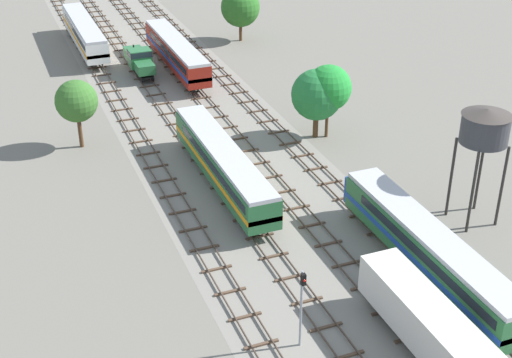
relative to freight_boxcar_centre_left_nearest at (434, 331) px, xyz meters
name	(u,v)px	position (x,y,z in m)	size (l,w,h in m)	color
ground_plane	(196,119)	(-2.34, 41.75, -2.45)	(480.00, 480.00, 0.00)	slate
ballast_bed	(196,119)	(-2.34, 41.75, -2.45)	(18.00, 176.00, 0.01)	gray
track_far_left	(131,124)	(-9.34, 42.75, -2.31)	(2.40, 126.00, 0.29)	#47382D
track_left	(173,118)	(-4.67, 42.75, -2.31)	(2.40, 126.00, 0.29)	#47382D
track_centre_left	(214,112)	(-0.01, 42.75, -2.31)	(2.40, 126.00, 0.29)	#47382D
track_centre	(253,106)	(4.66, 42.75, -2.31)	(2.40, 126.00, 0.29)	#47382D
freight_boxcar_centre_left_nearest	(434,331)	(0.00, 0.00, 0.00)	(2.87, 14.00, 3.60)	beige
diesel_railcar_centre_near	(429,248)	(4.66, 7.70, 0.15)	(2.96, 20.50, 3.80)	#286638
diesel_railcar_left_mid	(223,163)	(-4.67, 25.99, 0.15)	(2.96, 20.50, 3.80)	#286638
diesel_railcar_centre_left_midfar	(176,51)	(-0.01, 57.40, 0.15)	(2.96, 20.50, 3.80)	maroon
shunter_loco_left_far	(139,59)	(-4.67, 57.94, -0.44)	(2.74, 8.46, 3.10)	#286638
diesel_railcar_far_left_farther	(84,32)	(-9.34, 70.19, 0.15)	(2.96, 20.50, 3.80)	white
water_tower	(485,128)	(12.74, 13.29, 5.96)	(3.99, 3.99, 10.01)	#2D2826
signal_post_nearest	(302,300)	(-7.01, 4.31, 1.23)	(0.28, 0.47, 5.83)	gray
lineside_tree_0	(240,7)	(12.04, 66.43, 2.36)	(5.51, 5.51, 7.57)	#4C331E
lineside_tree_1	(76,101)	(-15.12, 39.42, 2.46)	(4.19, 4.19, 7.03)	#4C331E
lineside_tree_2	(328,88)	(8.87, 32.56, 2.91)	(4.69, 4.69, 7.72)	#4C331E
lineside_tree_3	(317,95)	(7.82, 32.98, 2.17)	(5.24, 5.24, 7.26)	#4C331E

